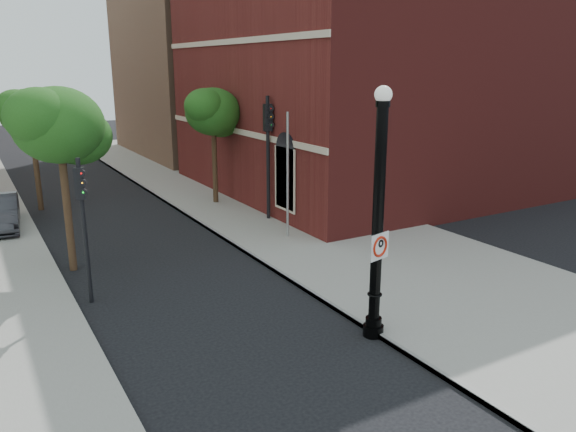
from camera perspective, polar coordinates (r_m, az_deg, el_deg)
ground at (r=13.64m, az=0.61°, el=-13.20°), size 120.00×120.00×0.00m
sidewalk_right at (r=24.53m, az=0.67°, el=-0.06°), size 8.00×60.00×0.12m
curb_edge at (r=22.82m, az=-7.87°, el=-1.34°), size 0.10×60.00×0.14m
brick_wall_building at (r=32.90m, az=12.51°, el=14.37°), size 22.30×16.30×12.50m
bg_building_tan_b at (r=46.01m, az=-1.49°, el=15.73°), size 22.00×14.00×14.00m
lamppost at (r=13.32m, az=9.09°, el=-1.13°), size 0.51×0.51×6.04m
no_parking_sign at (r=13.31m, az=9.31°, el=-3.05°), size 0.63×0.18×0.64m
traffic_signal_left at (r=16.08m, az=-20.14°, el=0.85°), size 0.32×0.36×4.10m
traffic_signal_right at (r=23.40m, az=-2.03°, el=7.91°), size 0.38×0.45×5.27m
utility_pole at (r=20.95m, az=-0.04°, el=3.94°), size 0.10×0.10×4.83m
street_tree_a at (r=18.76m, az=-22.17°, el=8.38°), size 3.26×2.94×5.87m
street_tree_b at (r=27.72m, az=-24.66°, el=9.31°), size 3.04×2.75×5.48m
street_tree_c at (r=26.56m, az=-7.60°, el=10.34°), size 3.04×2.75×5.49m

